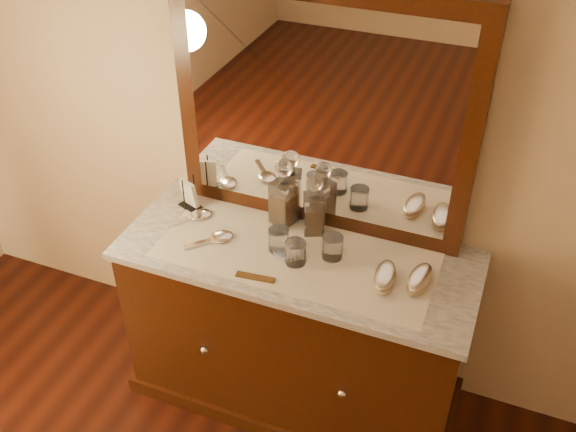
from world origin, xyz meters
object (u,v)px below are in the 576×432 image
object	(u,v)px
mirror_frame	(322,113)
decanter_right	(314,211)
hand_mirror_outer	(197,216)
hand_mirror_inner	(217,238)
comb	(255,277)
dresser_cabinet	(296,330)
brush_near	(385,277)
brush_far	(420,279)
decanter_left	(284,199)
pin_dish	(284,252)
napkin_rack	(189,195)

from	to	relation	value
mirror_frame	decanter_right	world-z (taller)	mirror_frame
hand_mirror_outer	hand_mirror_inner	size ratio (longest dim) A/B	0.98
comb	mirror_frame	bearing A→B (deg)	72.50
dresser_cabinet	brush_near	bearing A→B (deg)	-6.84
brush_far	hand_mirror_inner	xyz separation A→B (m)	(-0.82, -0.04, -0.02)
dresser_cabinet	mirror_frame	size ratio (longest dim) A/B	1.17
decanter_left	hand_mirror_inner	bearing A→B (deg)	-133.86
decanter_left	brush_far	size ratio (longest dim) A/B	1.64
decanter_right	brush_near	size ratio (longest dim) A/B	1.46
pin_dish	comb	xyz separation A→B (m)	(-0.05, -0.18, -0.00)
brush_far	hand_mirror_inner	distance (m)	0.83
dresser_cabinet	hand_mirror_inner	distance (m)	0.56
comb	brush_far	bearing A→B (deg)	12.64
brush_far	hand_mirror_inner	size ratio (longest dim) A/B	0.97
comb	hand_mirror_inner	world-z (taller)	hand_mirror_inner
comb	brush_near	xyz separation A→B (m)	(0.46, 0.16, 0.02)
comb	brush_far	world-z (taller)	brush_far
dresser_cabinet	brush_far	world-z (taller)	brush_far
mirror_frame	comb	xyz separation A→B (m)	(-0.09, -0.45, -0.49)
decanter_left	decanter_right	bearing A→B (deg)	-6.37
dresser_cabinet	napkin_rack	size ratio (longest dim) A/B	9.25
hand_mirror_inner	hand_mirror_outer	bearing A→B (deg)	144.70
pin_dish	napkin_rack	world-z (taller)	napkin_rack
brush_near	comb	bearing A→B (deg)	-160.78
decanter_left	brush_far	xyz separation A→B (m)	(0.62, -0.18, -0.09)
decanter_left	napkin_rack	bearing A→B (deg)	-173.63
brush_near	hand_mirror_outer	world-z (taller)	brush_near
mirror_frame	pin_dish	world-z (taller)	mirror_frame
napkin_rack	hand_mirror_inner	xyz separation A→B (m)	(0.21, -0.17, -0.05)
napkin_rack	hand_mirror_inner	distance (m)	0.28
mirror_frame	comb	distance (m)	0.67
dresser_cabinet	mirror_frame	bearing A→B (deg)	90.00
decanter_right	hand_mirror_outer	bearing A→B (deg)	-169.05
dresser_cabinet	brush_far	size ratio (longest dim) A/B	7.55
brush_near	brush_far	distance (m)	0.13
dresser_cabinet	comb	xyz separation A→B (m)	(-0.09, -0.20, 0.45)
decanter_right	brush_near	xyz separation A→B (m)	(0.35, -0.20, -0.08)
decanter_left	mirror_frame	bearing A→B (deg)	31.90
decanter_left	pin_dish	bearing A→B (deg)	-67.34
hand_mirror_outer	hand_mirror_inner	distance (m)	0.18
dresser_cabinet	decanter_left	xyz separation A→B (m)	(-0.13, 0.17, 0.56)
decanter_right	hand_mirror_outer	xyz separation A→B (m)	(-0.49, -0.10, -0.10)
comb	hand_mirror_outer	xyz separation A→B (m)	(-0.39, 0.26, 0.00)
brush_far	hand_mirror_outer	size ratio (longest dim) A/B	0.99
napkin_rack	decanter_left	world-z (taller)	decanter_left
decanter_left	hand_mirror_inner	distance (m)	0.32
mirror_frame	brush_far	world-z (taller)	mirror_frame
mirror_frame	hand_mirror_outer	world-z (taller)	mirror_frame
mirror_frame	napkin_rack	distance (m)	0.71
dresser_cabinet	decanter_right	distance (m)	0.57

